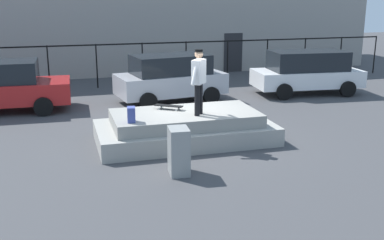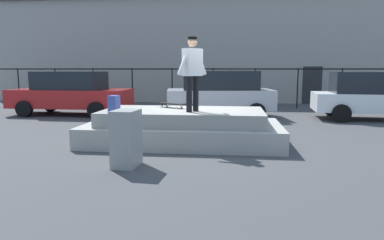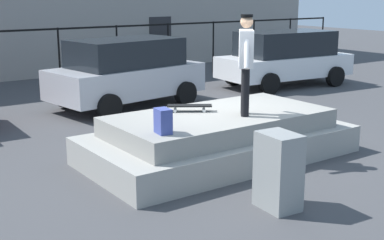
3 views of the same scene
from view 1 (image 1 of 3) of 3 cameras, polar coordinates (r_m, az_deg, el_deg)
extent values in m
plane|color=#424244|center=(13.46, 0.28, -2.17)|extent=(60.00, 60.00, 0.00)
cube|color=#9E9B93|center=(13.10, -0.82, -1.54)|extent=(4.87, 2.47, 0.49)
cube|color=gray|center=(12.98, -0.83, 0.23)|extent=(3.99, 2.02, 0.34)
cylinder|color=black|center=(12.67, 1.00, 2.63)|extent=(0.14, 0.14, 0.85)
cylinder|color=black|center=(12.47, 0.63, 2.43)|extent=(0.14, 0.14, 0.85)
cube|color=silver|center=(12.43, 0.83, 5.89)|extent=(0.48, 0.52, 0.64)
cylinder|color=silver|center=(12.69, 1.32, 6.05)|extent=(0.30, 0.34, 0.59)
cylinder|color=silver|center=(12.17, 0.32, 5.66)|extent=(0.30, 0.34, 0.59)
sphere|color=tan|center=(12.36, 0.84, 7.99)|extent=(0.22, 0.22, 0.22)
cylinder|color=black|center=(12.35, 0.84, 8.45)|extent=(0.29, 0.29, 0.05)
cube|color=black|center=(13.23, -2.83, 1.74)|extent=(0.78, 0.62, 0.02)
cylinder|color=silver|center=(13.43, -3.72, 1.59)|extent=(0.06, 0.06, 0.06)
cylinder|color=silver|center=(13.25, -4.05, 1.39)|extent=(0.06, 0.06, 0.06)
cylinder|color=silver|center=(13.25, -1.61, 1.42)|extent=(0.06, 0.06, 0.06)
cylinder|color=silver|center=(13.07, -1.91, 1.22)|extent=(0.06, 0.06, 0.06)
cube|color=#3F4C99|center=(12.01, -7.39, 0.66)|extent=(0.23, 0.30, 0.39)
cube|color=#B21E1E|center=(17.55, -22.32, 3.10)|extent=(4.81, 2.04, 0.72)
cylinder|color=black|center=(18.41, -17.28, 2.92)|extent=(0.65, 0.24, 0.64)
cylinder|color=black|center=(16.54, -17.60, 1.56)|extent=(0.65, 0.24, 0.64)
cube|color=#B7B7BC|center=(17.79, -2.61, 4.44)|extent=(4.23, 2.41, 0.76)
cube|color=black|center=(17.67, -2.64, 6.78)|extent=(3.01, 2.02, 0.71)
cylinder|color=black|center=(18.33, -7.31, 3.44)|extent=(0.67, 0.31, 0.64)
cylinder|color=black|center=(16.58, -5.35, 2.25)|extent=(0.67, 0.31, 0.64)
cylinder|color=black|center=(19.19, -0.21, 4.10)|extent=(0.67, 0.31, 0.64)
cylinder|color=black|center=(17.53, 2.33, 3.01)|extent=(0.67, 0.31, 0.64)
cube|color=white|center=(19.80, 13.76, 4.98)|extent=(4.45, 2.16, 0.66)
cube|color=black|center=(19.69, 13.89, 7.03)|extent=(3.14, 1.84, 0.77)
cylinder|color=black|center=(20.19, 9.15, 4.46)|extent=(0.66, 0.27, 0.64)
cylinder|color=black|center=(18.50, 11.13, 3.39)|extent=(0.66, 0.27, 0.64)
cylinder|color=black|center=(21.26, 15.95, 4.61)|extent=(0.66, 0.27, 0.64)
cylinder|color=black|center=(19.67, 18.37, 3.59)|extent=(0.66, 0.27, 0.64)
cube|color=gray|center=(10.69, -1.61, -3.81)|extent=(0.49, 0.63, 1.09)
cylinder|color=black|center=(20.73, -17.02, 6.04)|extent=(0.06, 0.06, 1.90)
cylinder|color=black|center=(20.79, -11.48, 6.43)|extent=(0.06, 0.06, 1.90)
cylinder|color=black|center=(21.04, -6.02, 6.75)|extent=(0.06, 0.06, 1.90)
cylinder|color=black|center=(21.47, -0.72, 7.00)|extent=(0.06, 0.06, 1.90)
cylinder|color=black|center=(22.08, 4.33, 7.19)|extent=(0.06, 0.06, 1.90)
cylinder|color=black|center=(22.85, 9.08, 7.31)|extent=(0.06, 0.06, 1.90)
cylinder|color=black|center=(23.76, 13.50, 7.38)|extent=(0.06, 0.06, 1.90)
cylinder|color=black|center=(24.80, 17.56, 7.41)|extent=(0.06, 0.06, 1.90)
cylinder|color=black|center=(25.95, 21.29, 7.40)|extent=(0.06, 0.06, 1.90)
cube|color=black|center=(20.93, -6.09, 9.21)|extent=(24.00, 0.04, 0.06)
cube|color=gray|center=(27.05, -8.55, 12.59)|extent=(26.00, 7.69, 5.71)
cube|color=#262628|center=(24.74, 5.01, 8.16)|extent=(1.00, 0.06, 2.00)
camera|label=2|loc=(6.01, 34.30, -8.88)|focal=32.95mm
camera|label=3|loc=(5.52, -42.77, 0.04)|focal=49.65mm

